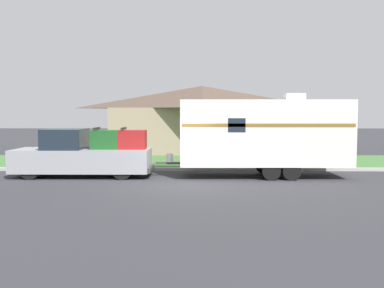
# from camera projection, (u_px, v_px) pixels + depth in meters

# --- Properties ---
(ground_plane) EXTENTS (120.00, 120.00, 0.00)m
(ground_plane) POSITION_uv_depth(u_px,v_px,m) (179.00, 184.00, 16.46)
(ground_plane) COLOR #2D2D33
(curb_strip) EXTENTS (80.00, 0.30, 0.14)m
(curb_strip) POSITION_uv_depth(u_px,v_px,m) (182.00, 169.00, 20.19)
(curb_strip) COLOR #999993
(curb_strip) RESTS_ON ground_plane
(lawn_strip) EXTENTS (80.00, 7.00, 0.03)m
(lawn_strip) POSITION_uv_depth(u_px,v_px,m) (184.00, 162.00, 23.84)
(lawn_strip) COLOR #3D6B33
(lawn_strip) RESTS_ON ground_plane
(house_across_street) EXTENTS (13.05, 7.79, 4.65)m
(house_across_street) POSITION_uv_depth(u_px,v_px,m) (202.00, 117.00, 30.62)
(house_across_street) COLOR gray
(house_across_street) RESTS_ON ground_plane
(pickup_truck) EXTENTS (5.86, 2.08, 2.11)m
(pickup_truck) POSITION_uv_depth(u_px,v_px,m) (84.00, 155.00, 18.31)
(pickup_truck) COLOR black
(pickup_truck) RESTS_ON ground_plane
(travel_trailer) EXTENTS (8.17, 2.31, 3.54)m
(travel_trailer) POSITION_uv_depth(u_px,v_px,m) (264.00, 133.00, 18.18)
(travel_trailer) COLOR black
(travel_trailer) RESTS_ON ground_plane
(mailbox) EXTENTS (0.48, 0.20, 1.40)m
(mailbox) POSITION_uv_depth(u_px,v_px,m) (124.00, 147.00, 20.74)
(mailbox) COLOR brown
(mailbox) RESTS_ON ground_plane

